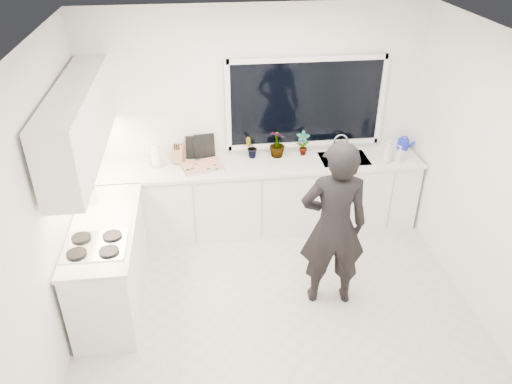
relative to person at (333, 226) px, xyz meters
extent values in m
cube|color=beige|center=(-0.56, -0.07, -0.92)|extent=(4.00, 3.50, 0.02)
cube|color=white|center=(-0.56, 1.69, 0.44)|extent=(4.00, 0.02, 2.70)
cube|color=white|center=(-2.57, -0.07, 0.44)|extent=(0.02, 3.50, 2.70)
cube|color=white|center=(1.45, -0.07, 0.44)|extent=(0.02, 3.50, 2.70)
cube|color=white|center=(-0.56, -0.07, 1.80)|extent=(4.00, 3.50, 0.02)
cube|color=black|center=(0.04, 1.66, 0.64)|extent=(1.80, 0.02, 1.00)
cube|color=white|center=(-0.56, 1.38, -0.47)|extent=(3.92, 0.58, 0.88)
cube|color=white|center=(-2.23, 0.28, -0.47)|extent=(0.58, 1.60, 0.88)
cube|color=silver|center=(-0.56, 1.37, -0.01)|extent=(3.94, 0.62, 0.04)
cube|color=silver|center=(-2.23, 0.28, -0.01)|extent=(0.62, 1.60, 0.04)
cube|color=white|center=(-2.35, 0.63, 0.94)|extent=(0.34, 2.10, 0.70)
cube|color=silver|center=(0.49, 1.38, -0.04)|extent=(0.58, 0.42, 0.14)
cylinder|color=silver|center=(0.49, 1.58, 0.12)|extent=(0.03, 0.03, 0.22)
cube|color=black|center=(-2.25, -0.07, 0.03)|extent=(0.56, 0.48, 0.03)
imported|color=black|center=(0.00, 0.00, 0.00)|extent=(0.70, 0.49, 1.81)
cube|color=#B7B7BB|center=(-1.23, 1.35, 0.03)|extent=(0.54, 0.45, 0.03)
cube|color=red|center=(-1.23, 1.35, 0.04)|extent=(0.49, 0.40, 0.01)
cylinder|color=#1628D5|center=(1.29, 1.54, 0.08)|extent=(0.17, 0.17, 0.13)
cylinder|color=white|center=(-1.75, 1.48, 0.14)|extent=(0.11, 0.11, 0.26)
cube|color=brown|center=(-1.50, 1.52, 0.12)|extent=(0.16, 0.14, 0.22)
cylinder|color=silver|center=(-2.41, 0.73, 0.09)|extent=(0.17, 0.17, 0.16)
cube|color=black|center=(-1.30, 1.62, 0.15)|extent=(0.22, 0.04, 0.28)
cube|color=black|center=(-1.19, 1.62, 0.16)|extent=(0.25, 0.05, 0.30)
imported|color=#26662D|center=(-0.63, 1.54, 0.15)|extent=(0.18, 0.17, 0.27)
imported|color=#26662D|center=(-0.31, 1.54, 0.18)|extent=(0.26, 0.26, 0.34)
imported|color=#26662D|center=(0.01, 1.54, 0.17)|extent=(0.18, 0.13, 0.31)
imported|color=#D8BF66|center=(0.97, 1.23, 0.16)|extent=(0.15, 0.15, 0.29)
imported|color=#D8BF66|center=(1.13, 1.23, 0.11)|extent=(0.12, 0.12, 0.20)
camera|label=1|loc=(-1.24, -3.87, 2.76)|focal=35.00mm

